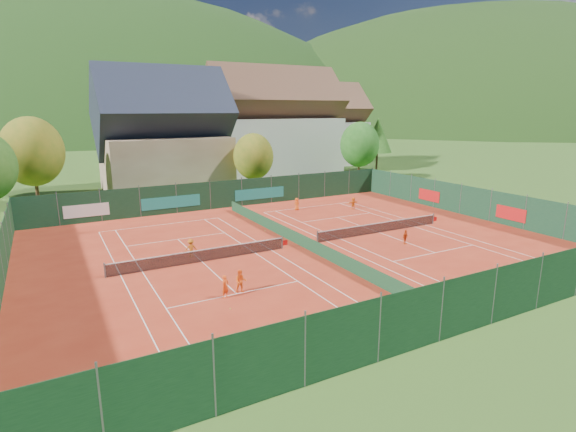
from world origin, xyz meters
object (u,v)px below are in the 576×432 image
at_px(chalet, 164,140).
at_px(player_left_far, 191,248).
at_px(player_right_far_b, 353,203).
at_px(player_left_mid, 241,281).
at_px(player_left_near, 225,287).
at_px(player_right_far_a, 297,204).
at_px(player_right_near, 405,237).
at_px(hotel_block_b, 321,130).
at_px(hotel_block_a, 274,129).
at_px(ball_hopper, 552,260).

distance_m(chalet, player_left_far, 29.75).
bearing_deg(player_right_far_b, player_left_mid, 39.94).
distance_m(player_left_near, player_right_far_a, 23.19).
bearing_deg(player_right_far_b, player_right_near, 73.97).
bearing_deg(chalet, player_left_near, -98.95).
xyz_separation_m(player_left_near, player_left_far, (0.39, 7.94, 0.01)).
distance_m(player_right_far_a, player_right_far_b, 6.07).
height_order(hotel_block_b, player_right_far_a, hotel_block_b).
bearing_deg(player_right_near, player_right_far_b, 53.65).
xyz_separation_m(player_left_near, player_right_near, (16.35, 2.99, -0.09)).
height_order(player_right_near, player_right_far_a, player_right_far_a).
bearing_deg(player_right_far_b, player_left_near, 38.96).
height_order(hotel_block_a, player_right_far_a, hotel_block_a).
xyz_separation_m(hotel_block_a, player_right_far_b, (-4.39, -27.32, -6.73)).
relative_size(chalet, hotel_block_b, 0.94).
height_order(player_right_near, player_right_far_b, player_right_far_b).
height_order(chalet, player_left_near, chalet).
bearing_deg(hotel_block_a, player_left_mid, -119.25).
relative_size(chalet, ball_hopper, 20.25).
relative_size(player_left_mid, player_right_far_b, 1.09).
bearing_deg(player_left_near, hotel_block_b, 25.72).
bearing_deg(chalet, player_right_far_b, -55.58).
height_order(chalet, ball_hopper, chalet).
xyz_separation_m(hotel_block_b, player_left_mid, (-37.70, -50.32, -5.91)).
bearing_deg(player_right_near, player_right_far_a, 77.55).
height_order(hotel_block_a, player_left_near, hotel_block_a).
xyz_separation_m(ball_hopper, player_left_mid, (-20.22, 6.18, 0.15)).
xyz_separation_m(chalet, hotel_block_a, (19.00, 6.00, 0.76)).
xyz_separation_m(player_left_mid, player_right_far_a, (13.79, 17.54, -0.04)).
height_order(player_left_mid, player_right_near, player_left_mid).
xyz_separation_m(player_left_near, player_right_far_a, (14.85, 17.81, -0.02)).
bearing_deg(player_right_near, chalet, 89.26).
height_order(player_left_near, player_right_far_b, player_left_near).
bearing_deg(chalet, ball_hopper, -69.94).
height_order(player_left_far, player_right_far_a, player_left_far).
bearing_deg(player_left_near, hotel_block_a, 33.00).
bearing_deg(hotel_block_a, player_left_far, -125.12).
distance_m(player_right_near, player_right_far_b, 12.93).
xyz_separation_m(chalet, player_right_near, (10.59, -33.60, -6.03)).
relative_size(player_right_near, player_right_far_a, 0.89).
bearing_deg(player_right_near, hotel_block_b, 46.56).
distance_m(hotel_block_a, player_left_far, 42.89).
distance_m(player_left_mid, player_right_far_b, 24.46).
bearing_deg(hotel_block_a, chalet, -162.47).
distance_m(player_left_near, player_left_far, 7.95).
xyz_separation_m(chalet, player_right_far_b, (14.61, -21.32, -5.97)).
bearing_deg(player_left_near, player_left_far, 60.36).
bearing_deg(player_right_far_a, player_left_mid, 48.18).
relative_size(ball_hopper, player_left_mid, 0.56).
height_order(hotel_block_a, player_left_mid, hotel_block_a).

